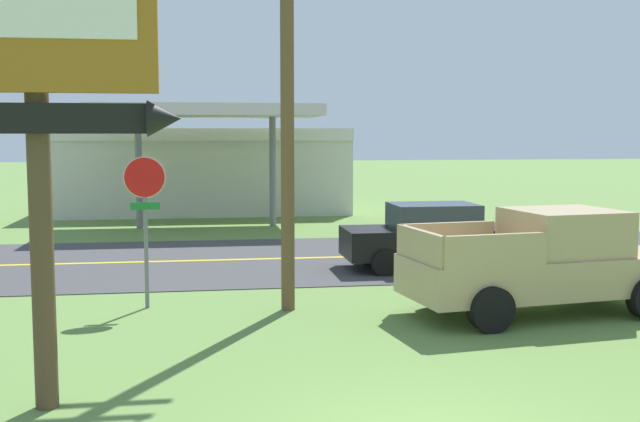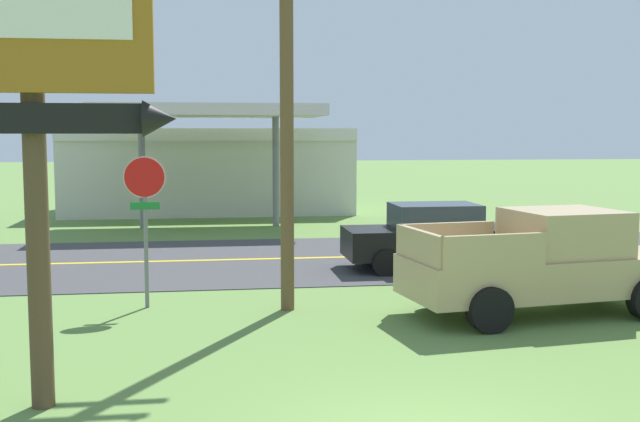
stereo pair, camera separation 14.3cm
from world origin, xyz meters
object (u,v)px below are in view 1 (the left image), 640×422
at_px(motel_sign, 40,72).
at_px(stop_sign, 145,204).
at_px(utility_pole, 287,59).
at_px(car_black_near_lane, 429,236).
at_px(gas_station, 205,167).
at_px(pickup_tan_parked_on_lawn, 545,263).

distance_m(motel_sign, stop_sign, 6.04).
bearing_deg(utility_pole, stop_sign, 168.15).
distance_m(motel_sign, utility_pole, 6.17).
height_order(utility_pole, car_black_near_lane, utility_pole).
relative_size(motel_sign, car_black_near_lane, 1.42).
xyz_separation_m(gas_station, pickup_tan_parked_on_lawn, (6.15, -20.50, -0.98)).
bearing_deg(utility_pole, car_black_near_lane, 45.29).
relative_size(motel_sign, pickup_tan_parked_on_lawn, 1.10).
xyz_separation_m(stop_sign, gas_station, (1.29, 18.90, -0.08)).
bearing_deg(motel_sign, utility_pole, 55.36).
relative_size(pickup_tan_parked_on_lawn, car_black_near_lane, 1.29).
bearing_deg(motel_sign, stop_sign, 81.98).
height_order(stop_sign, pickup_tan_parked_on_lawn, stop_sign).
distance_m(stop_sign, car_black_near_lane, 7.65).
distance_m(stop_sign, utility_pole, 3.90).
bearing_deg(motel_sign, car_black_near_lane, 50.51).
xyz_separation_m(motel_sign, utility_pole, (3.49, 5.05, 0.67)).
bearing_deg(car_black_near_lane, utility_pole, -134.71).
height_order(utility_pole, gas_station, utility_pole).
bearing_deg(stop_sign, car_black_near_lane, 27.46).
height_order(stop_sign, car_black_near_lane, stop_sign).
distance_m(motel_sign, car_black_near_lane, 12.23).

